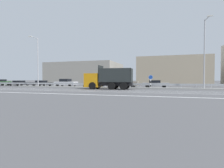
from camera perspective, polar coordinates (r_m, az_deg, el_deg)
ground_plane at (r=26.81m, az=-0.32°, el=-1.55°), size 320.00×320.00×0.00m
lane_strip_0 at (r=23.92m, az=-2.34°, el=-1.93°), size 70.77×0.16×0.01m
lane_strip_1 at (r=22.19m, az=-3.93°, el=-2.20°), size 70.77×0.16×0.01m
lane_strip_2 at (r=20.71m, az=-5.50°, el=-2.48°), size 70.77×0.16×0.01m
lane_strip_3 at (r=17.06m, az=-10.69°, el=-3.37°), size 70.77×0.16×0.01m
lane_strip_4 at (r=17.22m, az=-10.42°, el=-3.33°), size 70.77×0.16×0.01m
median_island at (r=28.79m, az=0.90°, el=-1.16°), size 38.92×1.10×0.18m
median_guardrail at (r=29.85m, az=1.50°, el=-0.14°), size 70.77×0.09×0.78m
dump_truck at (r=25.81m, az=-2.85°, el=1.06°), size 7.13×3.02×3.46m
median_road_sign at (r=27.72m, az=12.50°, el=0.79°), size 0.68×0.16×2.12m
street_lamp_0 at (r=35.86m, az=-23.22°, el=7.29°), size 0.71×2.32×9.23m
street_lamp_1 at (r=28.27m, az=28.04°, el=9.51°), size 0.71×2.38×9.90m
parked_car_0 at (r=48.06m, az=-32.70°, el=0.46°), size 4.84×2.11×1.43m
parked_car_1 at (r=44.11m, az=-28.02°, el=0.30°), size 4.87×2.07×1.17m
parked_car_2 at (r=40.36m, az=-21.96°, el=0.28°), size 4.42×2.06×1.19m
parked_car_3 at (r=36.25m, az=-14.82°, el=0.42°), size 4.43×1.97×1.53m
parked_car_4 at (r=34.04m, az=-5.58°, el=0.37°), size 3.91×1.94×1.53m
parked_car_5 at (r=31.93m, az=4.29°, el=0.36°), size 4.77×2.05×1.55m
parked_car_6 at (r=30.91m, az=14.04°, el=0.06°), size 4.43×2.09×1.29m
background_building_0 at (r=53.30m, az=-8.50°, el=3.30°), size 19.67×14.57×6.15m
background_building_1 at (r=48.86m, az=18.95°, el=3.86°), size 16.93×13.08×6.95m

